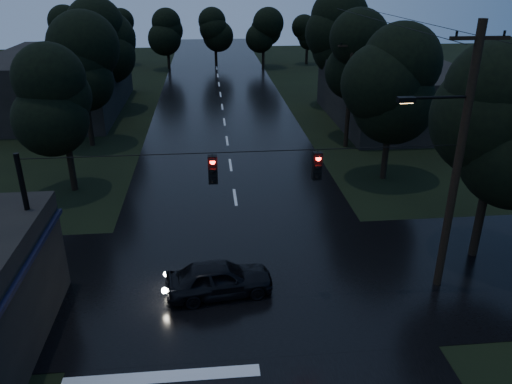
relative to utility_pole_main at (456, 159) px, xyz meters
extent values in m
cube|color=black|center=(-7.41, 19.00, -5.26)|extent=(12.00, 120.00, 0.02)
cube|color=black|center=(-7.41, 1.00, -5.26)|extent=(60.00, 9.00, 0.02)
cube|color=black|center=(-14.41, -2.00, -2.06)|extent=(0.30, 7.00, 0.15)
cylinder|color=black|center=(-14.61, 1.00, -3.76)|extent=(0.10, 0.10, 3.00)
cube|color=#F5AE62|center=(-14.46, -3.50, -2.76)|extent=(0.06, 1.60, 0.50)
cube|color=#F5AE62|center=(-14.46, -0.80, -2.76)|extent=(0.06, 1.20, 0.50)
cube|color=black|center=(6.59, 23.00, -3.06)|extent=(10.00, 14.00, 4.40)
cube|color=black|center=(-21.41, 29.00, -2.76)|extent=(10.00, 16.00, 5.00)
cylinder|color=black|center=(0.09, 0.00, -0.26)|extent=(0.30, 0.30, 10.00)
cube|color=black|center=(0.09, 0.00, 4.14)|extent=(2.00, 0.12, 0.12)
cylinder|color=black|center=(-1.01, 0.00, 2.24)|extent=(2.20, 0.10, 0.10)
cube|color=black|center=(-2.11, 0.00, 2.19)|extent=(0.60, 0.25, 0.18)
cube|color=#FFB266|center=(-2.11, 0.00, 2.09)|extent=(0.45, 0.18, 0.03)
cylinder|color=black|center=(0.89, 17.00, -1.51)|extent=(0.30, 0.30, 7.50)
cube|color=black|center=(0.89, 17.00, 1.64)|extent=(2.00, 0.12, 0.12)
cylinder|color=black|center=(-14.91, 0.00, -2.26)|extent=(0.18, 0.18, 6.00)
cylinder|color=black|center=(-7.41, 0.00, 0.54)|extent=(15.00, 0.03, 0.03)
cube|color=black|center=(-8.61, 0.00, -0.06)|extent=(0.32, 0.25, 1.00)
sphere|color=#FF0C07|center=(-8.61, -0.15, -0.06)|extent=(0.18, 0.18, 0.18)
cube|color=black|center=(-5.01, 0.00, -0.06)|extent=(0.32, 0.25, 1.00)
sphere|color=#FF0C07|center=(-5.01, -0.15, -0.06)|extent=(0.18, 0.18, 0.18)
cylinder|color=black|center=(2.59, 2.00, -3.86)|extent=(0.36, 0.36, 2.80)
sphere|color=black|center=(2.59, 2.00, -0.46)|extent=(4.48, 4.48, 4.48)
sphere|color=black|center=(2.59, 2.00, 0.74)|extent=(4.48, 4.48, 4.48)
sphere|color=black|center=(2.59, 2.00, 1.94)|extent=(4.48, 4.48, 4.48)
cylinder|color=black|center=(-16.41, 11.00, -4.03)|extent=(0.36, 0.36, 2.45)
sphere|color=black|center=(-16.41, 11.00, -1.06)|extent=(3.92, 3.92, 3.92)
sphere|color=black|center=(-16.41, 11.00, -0.01)|extent=(3.92, 3.92, 3.92)
sphere|color=black|center=(-16.41, 11.00, 1.04)|extent=(3.92, 3.92, 3.92)
cylinder|color=black|center=(-17.01, 19.00, -3.95)|extent=(0.36, 0.36, 2.62)
sphere|color=black|center=(-17.01, 19.00, -0.76)|extent=(4.20, 4.20, 4.20)
sphere|color=black|center=(-17.01, 19.00, 0.37)|extent=(4.20, 4.20, 4.20)
sphere|color=black|center=(-17.01, 19.00, 1.49)|extent=(4.20, 4.20, 4.20)
cylinder|color=black|center=(-17.61, 29.00, -3.86)|extent=(0.36, 0.36, 2.80)
sphere|color=black|center=(-17.61, 29.00, -0.46)|extent=(4.48, 4.48, 4.48)
sphere|color=black|center=(-17.61, 29.00, 0.74)|extent=(4.48, 4.48, 4.48)
sphere|color=black|center=(-17.61, 29.00, 1.94)|extent=(4.48, 4.48, 4.48)
cylinder|color=black|center=(1.59, 11.00, -3.95)|extent=(0.36, 0.36, 2.62)
sphere|color=black|center=(1.59, 11.00, -0.76)|extent=(4.20, 4.20, 4.20)
sphere|color=black|center=(1.59, 11.00, 0.37)|extent=(4.20, 4.20, 4.20)
sphere|color=black|center=(1.59, 11.00, 1.49)|extent=(4.20, 4.20, 4.20)
cylinder|color=black|center=(2.19, 19.00, -3.86)|extent=(0.36, 0.36, 2.80)
sphere|color=black|center=(2.19, 19.00, -0.46)|extent=(4.48, 4.48, 4.48)
sphere|color=black|center=(2.19, 19.00, 0.74)|extent=(4.48, 4.48, 4.48)
sphere|color=black|center=(2.19, 19.00, 1.94)|extent=(4.48, 4.48, 4.48)
cylinder|color=black|center=(2.79, 29.00, -3.77)|extent=(0.36, 0.36, 2.97)
sphere|color=black|center=(2.79, 29.00, -0.16)|extent=(4.76, 4.76, 4.76)
sphere|color=black|center=(2.79, 29.00, 1.12)|extent=(4.76, 4.76, 4.76)
sphere|color=black|center=(2.79, 29.00, 2.39)|extent=(4.76, 4.76, 4.76)
imported|color=black|center=(-8.51, 0.17, -4.57)|extent=(4.24, 2.14, 1.38)
camera|label=1|loc=(-8.68, -15.84, 6.10)|focal=35.00mm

